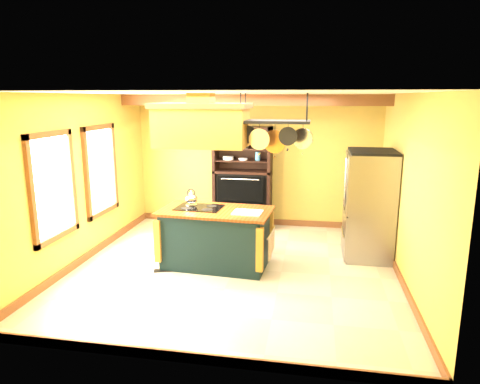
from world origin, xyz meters
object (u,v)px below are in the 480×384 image
(kitchen_island, at_px, (216,237))
(refrigerator, at_px, (369,207))
(hutch, at_px, (243,188))
(range_hood, at_px, (202,124))
(pot_rack, at_px, (275,129))

(kitchen_island, relative_size, refrigerator, 1.02)
(hutch, bearing_deg, kitchen_island, -91.81)
(range_hood, xyz_separation_m, hutch, (0.27, 2.18, -1.43))
(pot_rack, xyz_separation_m, refrigerator, (1.51, 0.81, -1.33))
(kitchen_island, bearing_deg, pot_rack, 4.65)
(kitchen_island, bearing_deg, range_hood, -175.77)
(refrigerator, bearing_deg, kitchen_island, -161.26)
(kitchen_island, relative_size, hutch, 0.87)
(kitchen_island, relative_size, pot_rack, 1.61)
(range_hood, xyz_separation_m, refrigerator, (2.61, 0.82, -1.39))
(range_hood, height_order, hutch, range_hood)
(kitchen_island, bearing_deg, hutch, 92.15)
(kitchen_island, distance_m, range_hood, 1.79)
(range_hood, bearing_deg, pot_rack, 0.62)
(pot_rack, height_order, hutch, pot_rack)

